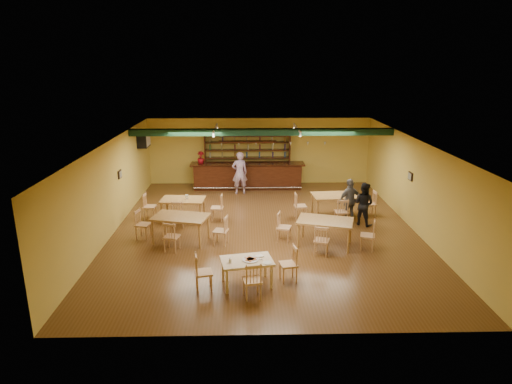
{
  "coord_description": "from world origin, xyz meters",
  "views": [
    {
      "loc": [
        -0.62,
        -14.05,
        5.47
      ],
      "look_at": [
        -0.27,
        0.6,
        1.15
      ],
      "focal_mm": 31.35,
      "sensor_mm": 36.0,
      "label": 1
    }
  ],
  "objects_px": {
    "dining_table_d": "(325,233)",
    "patron_bar": "(240,173)",
    "dining_table_a": "(183,209)",
    "near_table": "(247,272)",
    "dining_table_c": "(181,229)",
    "bar_counter": "(248,176)",
    "patron_right_a": "(363,204)",
    "dining_table_b": "(335,206)"
  },
  "relations": [
    {
      "from": "dining_table_a",
      "to": "dining_table_d",
      "type": "xyz_separation_m",
      "value": [
        4.64,
        -2.45,
        0.03
      ]
    },
    {
      "from": "dining_table_a",
      "to": "patron_bar",
      "type": "relative_size",
      "value": 0.84
    },
    {
      "from": "patron_bar",
      "to": "dining_table_b",
      "type": "bearing_deg",
      "value": 127.42
    },
    {
      "from": "dining_table_a",
      "to": "dining_table_b",
      "type": "relative_size",
      "value": 0.91
    },
    {
      "from": "patron_bar",
      "to": "dining_table_d",
      "type": "bearing_deg",
      "value": 104.09
    },
    {
      "from": "dining_table_b",
      "to": "bar_counter",
      "type": "bearing_deg",
      "value": 124.51
    },
    {
      "from": "bar_counter",
      "to": "patron_right_a",
      "type": "distance_m",
      "value": 6.16
    },
    {
      "from": "dining_table_d",
      "to": "near_table",
      "type": "xyz_separation_m",
      "value": [
        -2.4,
        -2.47,
        -0.07
      ]
    },
    {
      "from": "dining_table_b",
      "to": "patron_right_a",
      "type": "height_order",
      "value": "patron_right_a"
    },
    {
      "from": "dining_table_a",
      "to": "dining_table_b",
      "type": "distance_m",
      "value": 5.47
    },
    {
      "from": "bar_counter",
      "to": "patron_bar",
      "type": "bearing_deg",
      "value": -112.4
    },
    {
      "from": "dining_table_a",
      "to": "dining_table_c",
      "type": "xyz_separation_m",
      "value": [
        0.2,
        -2.03,
        0.04
      ]
    },
    {
      "from": "dining_table_a",
      "to": "near_table",
      "type": "height_order",
      "value": "dining_table_a"
    },
    {
      "from": "bar_counter",
      "to": "dining_table_d",
      "type": "bearing_deg",
      "value": -70.33
    },
    {
      "from": "dining_table_a",
      "to": "dining_table_d",
      "type": "distance_m",
      "value": 5.25
    },
    {
      "from": "dining_table_b",
      "to": "dining_table_d",
      "type": "bearing_deg",
      "value": -112.1
    },
    {
      "from": "bar_counter",
      "to": "dining_table_b",
      "type": "relative_size",
      "value": 2.99
    },
    {
      "from": "dining_table_b",
      "to": "dining_table_c",
      "type": "relative_size",
      "value": 1.0
    },
    {
      "from": "patron_bar",
      "to": "dining_table_a",
      "type": "bearing_deg",
      "value": 47.38
    },
    {
      "from": "bar_counter",
      "to": "dining_table_c",
      "type": "relative_size",
      "value": 2.98
    },
    {
      "from": "dining_table_c",
      "to": "near_table",
      "type": "xyz_separation_m",
      "value": [
        2.04,
        -2.89,
        -0.08
      ]
    },
    {
      "from": "near_table",
      "to": "patron_bar",
      "type": "relative_size",
      "value": 0.7
    },
    {
      "from": "dining_table_a",
      "to": "dining_table_b",
      "type": "height_order",
      "value": "dining_table_b"
    },
    {
      "from": "patron_bar",
      "to": "bar_counter",
      "type": "bearing_deg",
      "value": -123.45
    },
    {
      "from": "dining_table_a",
      "to": "patron_bar",
      "type": "height_order",
      "value": "patron_bar"
    },
    {
      "from": "dining_table_d",
      "to": "patron_bar",
      "type": "height_order",
      "value": "patron_bar"
    },
    {
      "from": "dining_table_c",
      "to": "patron_right_a",
      "type": "xyz_separation_m",
      "value": [
        6.07,
        1.36,
        0.33
      ]
    },
    {
      "from": "dining_table_c",
      "to": "patron_right_a",
      "type": "bearing_deg",
      "value": 26.33
    },
    {
      "from": "dining_table_c",
      "to": "near_table",
      "type": "bearing_deg",
      "value": -41.07
    },
    {
      "from": "dining_table_b",
      "to": "near_table",
      "type": "xyz_separation_m",
      "value": [
        -3.22,
        -5.05,
        -0.08
      ]
    },
    {
      "from": "dining_table_a",
      "to": "patron_bar",
      "type": "distance_m",
      "value": 3.82
    },
    {
      "from": "dining_table_a",
      "to": "dining_table_c",
      "type": "relative_size",
      "value": 0.91
    },
    {
      "from": "dining_table_c",
      "to": "near_table",
      "type": "height_order",
      "value": "dining_table_c"
    },
    {
      "from": "bar_counter",
      "to": "patron_bar",
      "type": "distance_m",
      "value": 0.96
    },
    {
      "from": "dining_table_c",
      "to": "dining_table_d",
      "type": "relative_size",
      "value": 1.02
    },
    {
      "from": "patron_right_a",
      "to": "dining_table_b",
      "type": "bearing_deg",
      "value": -4.33
    },
    {
      "from": "bar_counter",
      "to": "dining_table_b",
      "type": "distance_m",
      "value": 5.03
    },
    {
      "from": "dining_table_a",
      "to": "near_table",
      "type": "xyz_separation_m",
      "value": [
        2.25,
        -4.92,
        -0.04
      ]
    },
    {
      "from": "dining_table_b",
      "to": "dining_table_d",
      "type": "xyz_separation_m",
      "value": [
        -0.83,
        -2.58,
        -0.0
      ]
    },
    {
      "from": "dining_table_b",
      "to": "dining_table_a",
      "type": "bearing_deg",
      "value": 177.07
    },
    {
      "from": "dining_table_b",
      "to": "dining_table_d",
      "type": "relative_size",
      "value": 1.01
    },
    {
      "from": "dining_table_d",
      "to": "near_table",
      "type": "bearing_deg",
      "value": -117.28
    }
  ]
}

